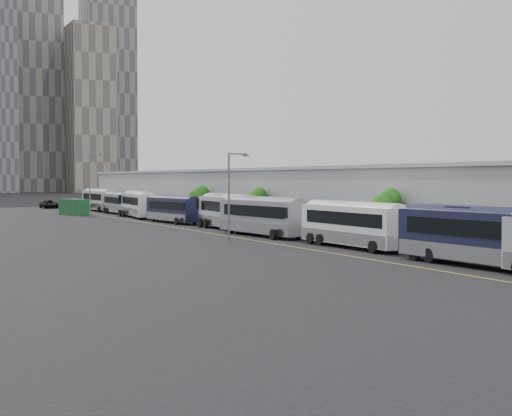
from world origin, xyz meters
TOP-DOWN VIEW (x-y plane):
  - sidewalk at (9.00, 55.00)m, footprint 10.00×170.00m
  - lane_line at (-1.50, 55.00)m, footprint 0.12×160.00m
  - depot at (12.99, 55.00)m, footprint 12.45×160.40m
  - bus_1 at (2.25, 18.07)m, footprint 3.29×13.85m
  - bus_2 at (2.58, 33.86)m, footprint 2.97×13.35m
  - bus_3 at (1.73, 49.43)m, footprint 3.81×13.83m
  - bus_4 at (2.71, 60.32)m, footprint 3.86×14.17m
  - bus_5 at (1.62, 75.86)m, footprint 3.60×12.47m
  - bus_6 at (1.61, 91.09)m, footprint 4.09×13.74m
  - bus_7 at (2.41, 104.32)m, footprint 2.74×12.26m
  - bus_8 at (2.54, 117.73)m, footprint 3.03×13.71m
  - tree_1 at (5.47, 33.47)m, footprint 2.67×2.67m
  - tree_2 at (5.62, 59.13)m, footprint 2.35×2.35m
  - tree_3 at (5.41, 76.29)m, footprint 2.78×2.78m
  - street_lamp_near at (-4.57, 43.41)m, footprint 2.04×0.22m
  - street_lamp_far at (-4.91, 93.82)m, footprint 2.04×0.22m
  - shipping_container at (-5.08, 104.04)m, footprint 3.72×7.05m
  - suv at (-3.03, 134.80)m, footprint 2.93×6.07m

SIDE VIEW (x-z plane):
  - lane_line at x=-1.50m, z-range 0.00..0.02m
  - sidewalk at x=9.00m, z-range 0.00..0.12m
  - suv at x=-3.03m, z-range 0.00..1.67m
  - shipping_container at x=-5.08m, z-range 0.00..2.58m
  - bus_7 at x=2.41m, z-range -0.28..3.29m
  - bus_5 at x=1.62m, z-range -0.28..3.31m
  - bus_2 at x=2.58m, z-range -0.30..3.60m
  - bus_6 at x=1.61m, z-range -0.31..3.65m
  - bus_3 at x=1.73m, z-range -0.31..3.68m
  - bus_8 at x=2.54m, z-range -0.31..3.69m
  - bus_1 at x=2.25m, z-range -0.31..3.71m
  - bus_4 at x=2.71m, z-range -0.32..3.77m
  - tree_3 at x=5.41m, z-range 1.05..5.96m
  - depot at x=12.99m, z-range -0.09..7.11m
  - tree_2 at x=5.62m, z-range 1.16..5.87m
  - tree_1 at x=5.47m, z-range 1.16..6.16m
  - street_lamp_near at x=-4.57m, z-range 0.68..8.96m
  - street_lamp_far at x=-4.91m, z-range 0.70..10.38m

